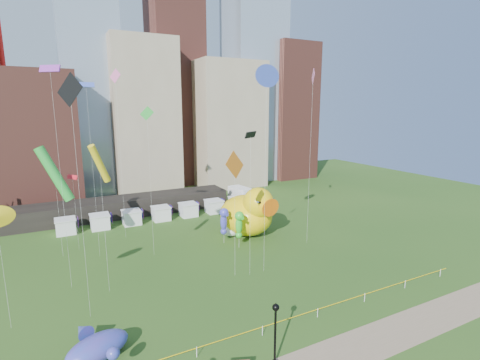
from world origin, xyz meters
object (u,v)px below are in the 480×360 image
small_duck (231,228)px  seahorse_purple (224,219)px  big_duck (248,213)px  lamppost (275,327)px  seahorse_green (239,223)px  box_truck (243,195)px  whale_inflatable (97,346)px

small_duck → seahorse_purple: 3.93m
big_duck → lamppost: bearing=-127.6°
seahorse_green → lamppost: size_ratio=1.02×
seahorse_green → lamppost: bearing=-109.5°
box_truck → small_duck: bearing=-130.5°
seahorse_green → box_truck: seahorse_green is taller
whale_inflatable → lamppost: lamppost is taller
small_duck → seahorse_purple: size_ratio=0.69×
big_duck → lamppost: big_duck is taller
seahorse_green → seahorse_purple: size_ratio=1.01×
seahorse_purple → whale_inflatable: size_ratio=0.84×
big_duck → small_duck: 3.52m
whale_inflatable → seahorse_green: bearing=16.5°
seahorse_purple → small_duck: bearing=44.7°
seahorse_purple → whale_inflatable: 25.96m
seahorse_green → seahorse_purple: (-1.12, 2.58, -0.07)m
whale_inflatable → lamppost: size_ratio=1.21×
seahorse_green → small_duck: bearing=78.0°
small_duck → box_truck: 19.39m
whale_inflatable → box_truck: 47.96m
big_duck → seahorse_green: bearing=-145.6°
lamppost → box_truck: 47.38m
big_duck → seahorse_purple: size_ratio=2.08×
box_truck → seahorse_purple: bearing=-132.3°
seahorse_green → lamppost: (-8.26, -21.93, -0.54)m
small_duck → seahorse_green: bearing=-100.0°
big_duck → seahorse_green: (-3.58, -3.89, 0.11)m
big_duck → whale_inflatable: big_duck is taller
seahorse_purple → whale_inflatable: (-19.05, -17.44, -2.64)m
small_duck → box_truck: bearing=60.3°
big_duck → seahorse_green: big_duck is taller
small_duck → lamppost: bearing=-106.2°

